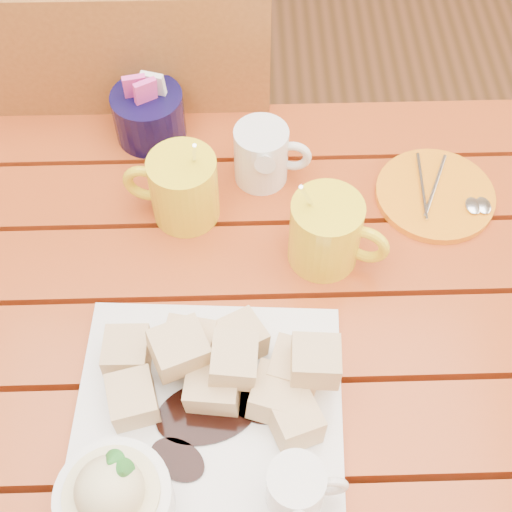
{
  "coord_description": "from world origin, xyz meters",
  "views": [
    {
      "loc": [
        0.03,
        -0.4,
        1.5
      ],
      "look_at": [
        0.05,
        0.07,
        0.82
      ],
      "focal_mm": 50.0,
      "sensor_mm": 36.0,
      "label": 1
    }
  ],
  "objects_px": {
    "table": "(221,378)",
    "orange_saucer": "(436,195)",
    "coffee_mug_right": "(327,232)",
    "dessert_plate": "(194,431)",
    "chair_far": "(145,152)",
    "coffee_mug_left": "(182,187)"
  },
  "relations": [
    {
      "from": "table",
      "to": "orange_saucer",
      "type": "bearing_deg",
      "value": 35.14
    },
    {
      "from": "coffee_mug_right",
      "to": "orange_saucer",
      "type": "bearing_deg",
      "value": 53.33
    },
    {
      "from": "table",
      "to": "dessert_plate",
      "type": "relative_size",
      "value": 3.9
    },
    {
      "from": "dessert_plate",
      "to": "coffee_mug_right",
      "type": "xyz_separation_m",
      "value": [
        0.16,
        0.24,
        0.02
      ]
    },
    {
      "from": "orange_saucer",
      "to": "chair_far",
      "type": "distance_m",
      "value": 0.58
    },
    {
      "from": "dessert_plate",
      "to": "chair_far",
      "type": "bearing_deg",
      "value": 100.88
    },
    {
      "from": "table",
      "to": "orange_saucer",
      "type": "height_order",
      "value": "orange_saucer"
    },
    {
      "from": "dessert_plate",
      "to": "coffee_mug_left",
      "type": "height_order",
      "value": "coffee_mug_left"
    },
    {
      "from": "coffee_mug_left",
      "to": "orange_saucer",
      "type": "height_order",
      "value": "coffee_mug_left"
    },
    {
      "from": "chair_far",
      "to": "table",
      "type": "bearing_deg",
      "value": 106.23
    },
    {
      "from": "dessert_plate",
      "to": "chair_far",
      "type": "relative_size",
      "value": 0.33
    },
    {
      "from": "dessert_plate",
      "to": "orange_saucer",
      "type": "xyz_separation_m",
      "value": [
        0.32,
        0.33,
        -0.03
      ]
    },
    {
      "from": "table",
      "to": "coffee_mug_left",
      "type": "bearing_deg",
      "value": 102.84
    },
    {
      "from": "table",
      "to": "chair_far",
      "type": "height_order",
      "value": "chair_far"
    },
    {
      "from": "coffee_mug_left",
      "to": "chair_far",
      "type": "relative_size",
      "value": 0.16
    },
    {
      "from": "dessert_plate",
      "to": "coffee_mug_right",
      "type": "bearing_deg",
      "value": 56.7
    },
    {
      "from": "coffee_mug_left",
      "to": "chair_far",
      "type": "height_order",
      "value": "chair_far"
    },
    {
      "from": "orange_saucer",
      "to": "chair_far",
      "type": "height_order",
      "value": "chair_far"
    },
    {
      "from": "table",
      "to": "coffee_mug_right",
      "type": "distance_m",
      "value": 0.24
    },
    {
      "from": "coffee_mug_right",
      "to": "chair_far",
      "type": "xyz_separation_m",
      "value": [
        -0.28,
        0.4,
        -0.27
      ]
    },
    {
      "from": "dessert_plate",
      "to": "coffee_mug_right",
      "type": "height_order",
      "value": "coffee_mug_right"
    },
    {
      "from": "dessert_plate",
      "to": "coffee_mug_right",
      "type": "relative_size",
      "value": 2.08
    }
  ]
}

